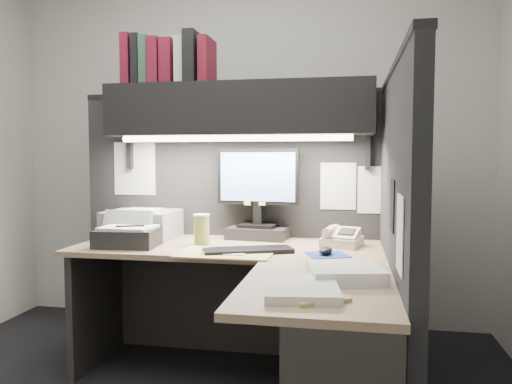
% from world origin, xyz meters
% --- Properties ---
extents(wall_back, '(3.50, 0.04, 2.70)m').
position_xyz_m(wall_back, '(0.00, 1.50, 1.35)').
color(wall_back, beige).
rests_on(wall_back, floor).
extents(partition_back, '(1.90, 0.06, 1.60)m').
position_xyz_m(partition_back, '(0.03, 0.93, 0.80)').
color(partition_back, black).
rests_on(partition_back, floor).
extents(partition_right, '(0.06, 1.50, 1.60)m').
position_xyz_m(partition_right, '(0.98, 0.18, 0.80)').
color(partition_right, black).
rests_on(partition_right, floor).
extents(desk, '(1.70, 1.53, 0.73)m').
position_xyz_m(desk, '(0.43, -0.00, 0.44)').
color(desk, '#997E61').
rests_on(desk, floor).
extents(overhead_shelf, '(1.55, 0.34, 0.30)m').
position_xyz_m(overhead_shelf, '(0.12, 0.75, 1.50)').
color(overhead_shelf, black).
rests_on(overhead_shelf, partition_back).
extents(task_light_tube, '(1.32, 0.04, 0.04)m').
position_xyz_m(task_light_tube, '(0.12, 0.61, 1.33)').
color(task_light_tube, white).
rests_on(task_light_tube, overhead_shelf).
extents(monitor, '(0.50, 0.26, 0.54)m').
position_xyz_m(monitor, '(0.22, 0.82, 0.95)').
color(monitor, black).
rests_on(monitor, desk).
extents(keyboard, '(0.48, 0.32, 0.02)m').
position_xyz_m(keyboard, '(0.25, 0.37, 0.74)').
color(keyboard, black).
rests_on(keyboard, desk).
extents(mousepad, '(0.25, 0.24, 0.00)m').
position_xyz_m(mousepad, '(0.66, 0.38, 0.73)').
color(mousepad, navy).
rests_on(mousepad, desk).
extents(mouse, '(0.09, 0.12, 0.04)m').
position_xyz_m(mouse, '(0.65, 0.38, 0.75)').
color(mouse, black).
rests_on(mouse, mousepad).
extents(telephone, '(0.25, 0.25, 0.08)m').
position_xyz_m(telephone, '(0.73, 0.66, 0.77)').
color(telephone, beige).
rests_on(telephone, desk).
extents(coffee_cup, '(0.10, 0.10, 0.16)m').
position_xyz_m(coffee_cup, '(-0.05, 0.55, 0.81)').
color(coffee_cup, '#ACA444').
rests_on(coffee_cup, desk).
extents(printer, '(0.42, 0.36, 0.17)m').
position_xyz_m(printer, '(-0.48, 0.74, 0.81)').
color(printer, gray).
rests_on(printer, desk).
extents(notebook_stack, '(0.35, 0.30, 0.10)m').
position_xyz_m(notebook_stack, '(-0.44, 0.44, 0.78)').
color(notebook_stack, black).
rests_on(notebook_stack, desk).
extents(open_folder, '(0.48, 0.32, 0.01)m').
position_xyz_m(open_folder, '(0.15, 0.32, 0.73)').
color(open_folder, tan).
rests_on(open_folder, desk).
extents(paper_stack_a, '(0.33, 0.30, 0.06)m').
position_xyz_m(paper_stack_a, '(0.76, -0.12, 0.76)').
color(paper_stack_a, white).
rests_on(paper_stack_a, desk).
extents(paper_stack_b, '(0.30, 0.36, 0.03)m').
position_xyz_m(paper_stack_b, '(0.60, -0.35, 0.75)').
color(paper_stack_b, white).
rests_on(paper_stack_b, desk).
extents(manila_stack, '(0.30, 0.31, 0.01)m').
position_xyz_m(manila_stack, '(0.63, -0.37, 0.74)').
color(manila_stack, tan).
rests_on(manila_stack, desk).
extents(binder_row, '(0.54, 0.25, 0.31)m').
position_xyz_m(binder_row, '(-0.31, 0.75, 1.79)').
color(binder_row, maroon).
rests_on(binder_row, overhead_shelf).
extents(pinned_papers, '(1.76, 1.31, 0.51)m').
position_xyz_m(pinned_papers, '(0.42, 0.56, 1.05)').
color(pinned_papers, white).
rests_on(pinned_papers, partition_back).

